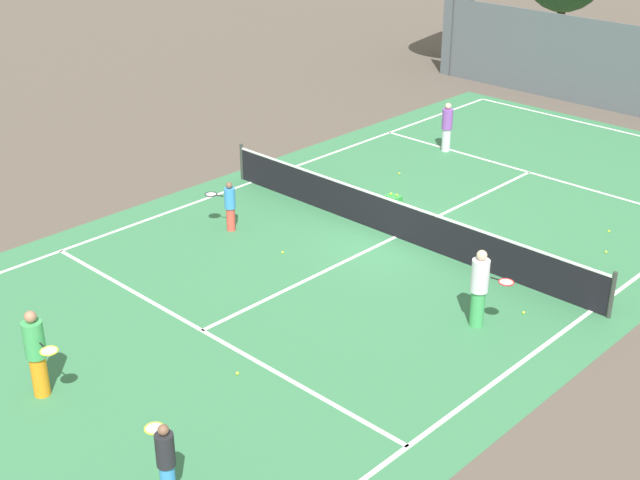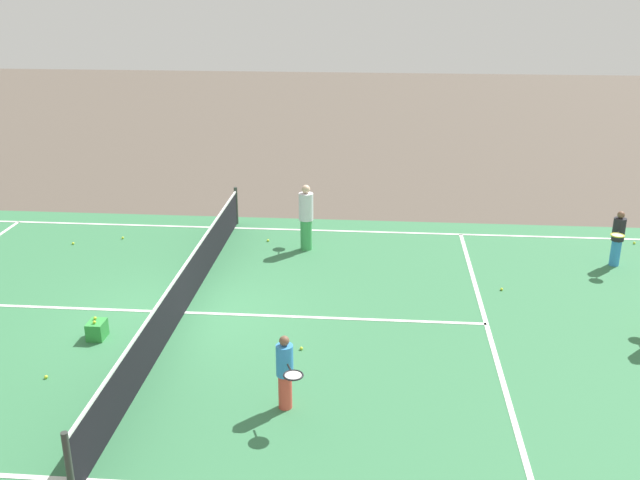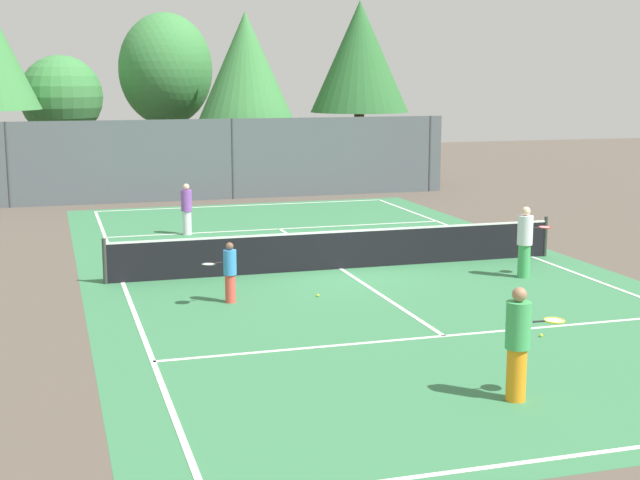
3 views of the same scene
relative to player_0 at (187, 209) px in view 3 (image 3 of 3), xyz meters
The scene contains 20 objects.
ground_plane 6.97m from the player_0, 64.18° to the right, with size 80.00×80.00×0.00m, color brown.
court_surface 6.97m from the player_0, 64.18° to the right, with size 13.00×25.00×0.01m.
tennis_net 6.93m from the player_0, 64.18° to the right, with size 11.90×0.10×1.10m.
perimeter_fence 8.37m from the player_0, 68.80° to the left, with size 18.00×0.12×3.20m.
tree_1 15.64m from the player_0, 49.88° to the left, with size 4.43×4.43×8.17m.
tree_2 14.38m from the player_0, 84.96° to the left, with size 4.16×4.51×7.63m.
tree_3 11.91m from the player_0, 68.09° to the left, with size 4.05×4.05×7.51m.
tree_4 13.52m from the player_0, 104.83° to the left, with size 3.49×3.49×5.74m.
player_0 is the anchor object (origin of this frame).
player_1 8.88m from the player_0, 92.57° to the right, with size 0.86×0.56×1.34m.
player_2 16.35m from the player_0, 80.71° to the right, with size 0.95×0.40×1.78m.
player_3 11.00m from the player_0, 50.23° to the right, with size 0.95×0.44×1.76m.
ball_crate 5.15m from the player_0, 70.00° to the right, with size 0.42×0.33×0.43m.
tennis_ball_0 14.06m from the player_0, 70.12° to the right, with size 0.07×0.07×0.07m, color #CCE533.
tennis_ball_1 7.22m from the player_0, 17.64° to the right, with size 0.07×0.07×0.07m, color #CCE533.
tennis_ball_2 8.14m from the player_0, 24.51° to the right, with size 0.07×0.07×0.07m, color #CCE533.
tennis_ball_3 2.83m from the player_0, 84.27° to the right, with size 0.07×0.07×0.07m, color #CCE533.
tennis_ball_4 10.54m from the player_0, 44.42° to the right, with size 0.07×0.07×0.07m, color #CCE533.
tennis_ball_5 9.09m from the player_0, 79.79° to the right, with size 0.07×0.07×0.07m, color #CCE533.
tennis_ball_6 4.52m from the player_0, 87.87° to the right, with size 0.07×0.07×0.07m, color #CCE533.
Camera 3 is at (-7.08, -21.83, 4.92)m, focal length 51.30 mm.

